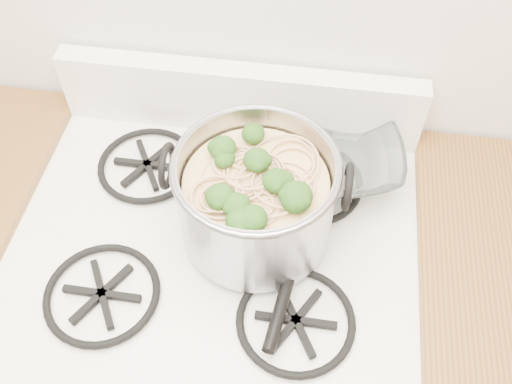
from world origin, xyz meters
The scene contains 5 objects.
gas_range centered at (0.00, 1.26, 0.44)m, with size 0.76×0.66×0.92m.
counter_left centered at (-0.51, 1.26, 0.46)m, with size 0.25×0.65×0.92m.
stock_pot centered at (0.08, 1.28, 1.01)m, with size 0.31×0.28×0.19m.
spatula centered at (0.17, 1.30, 0.94)m, with size 0.29×0.31×0.02m, color black, non-canonical shape.
glass_bowl centered at (0.21, 1.46, 0.94)m, with size 0.10×0.10×0.03m, color white.
Camera 1 is at (0.17, 0.69, 1.81)m, focal length 40.00 mm.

